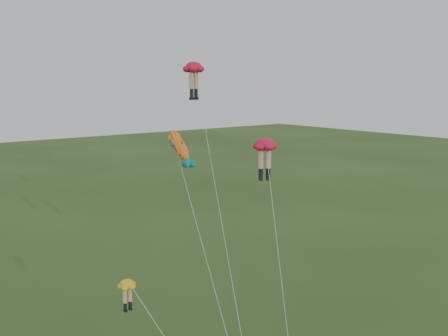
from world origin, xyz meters
TOP-DOWN VIEW (x-y plane):
  - legs_kite_red_high at (4.68, 11.97)m, footprint 6.10×14.03m
  - legs_kite_red_mid at (2.89, 2.31)m, footprint 1.96×4.83m
  - legs_kite_yellow at (-5.80, 2.48)m, footprint 3.87×7.24m
  - fish_kite at (1.03, 8.46)m, footprint 2.78×11.61m

SIDE VIEW (x-z plane):
  - legs_kite_yellow at x=-5.80m, z-range 3.72..12.67m
  - fish_kite at x=1.03m, z-range 6.57..22.24m
  - legs_kite_red_mid at x=2.89m, z-range 6.96..22.41m
  - legs_kite_red_high at x=4.68m, z-range 9.23..29.39m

